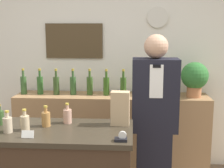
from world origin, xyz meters
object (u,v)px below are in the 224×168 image
at_px(shopkeeper, 154,124).
at_px(potted_plant, 195,77).
at_px(paper_bag, 120,108).
at_px(tape_dispenser, 121,138).

xyz_separation_m(shopkeeper, potted_plant, (0.50, 0.72, 0.34)).
relative_size(shopkeeper, potted_plant, 4.15).
relative_size(shopkeeper, paper_bag, 6.04).
relative_size(shopkeeper, tape_dispenser, 18.79).
relative_size(paper_bag, tape_dispenser, 3.11).
xyz_separation_m(paper_bag, tape_dispenser, (0.02, -0.37, -0.12)).
bearing_deg(potted_plant, shopkeeper, -124.87).
distance_m(shopkeeper, tape_dispenser, 0.84).
distance_m(paper_bag, tape_dispenser, 0.39).
bearing_deg(tape_dispenser, paper_bag, 93.69).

